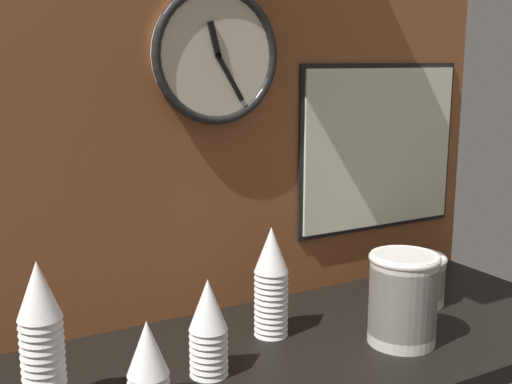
# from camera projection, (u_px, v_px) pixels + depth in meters

# --- Properties ---
(ground_plane) EXTENTS (1.60, 0.56, 0.04)m
(ground_plane) POSITION_uv_depth(u_px,v_px,m) (254.00, 364.00, 1.28)
(ground_plane) COLOR black
(wall_tiled_back) EXTENTS (1.60, 0.03, 1.05)m
(wall_tiled_back) POSITION_uv_depth(u_px,v_px,m) (195.00, 84.00, 1.40)
(wall_tiled_back) COLOR brown
(wall_tiled_back) RESTS_ON ground_plane
(cup_stack_center_left) EXTENTS (0.07, 0.07, 0.15)m
(cup_stack_center_left) POSITION_uv_depth(u_px,v_px,m) (148.00, 362.00, 1.09)
(cup_stack_center_left) COLOR white
(cup_stack_center_left) RESTS_ON ground_plane
(cup_stack_center_right) EXTENTS (0.07, 0.07, 0.24)m
(cup_stack_center_right) POSITION_uv_depth(u_px,v_px,m) (271.00, 282.00, 1.35)
(cup_stack_center_right) COLOR white
(cup_stack_center_right) RESTS_ON ground_plane
(cup_stack_left) EXTENTS (0.07, 0.07, 0.26)m
(cup_stack_left) POSITION_uv_depth(u_px,v_px,m) (42.00, 338.00, 1.05)
(cup_stack_left) COLOR white
(cup_stack_left) RESTS_ON ground_plane
(cup_stack_center) EXTENTS (0.07, 0.07, 0.19)m
(cup_stack_center) POSITION_uv_depth(u_px,v_px,m) (208.00, 327.00, 1.18)
(cup_stack_center) COLOR white
(cup_stack_center) RESTS_ON ground_plane
(bowl_stack_far_right) EXTENTS (0.15, 0.15, 0.12)m
(bowl_stack_far_right) POSITION_uv_depth(u_px,v_px,m) (415.00, 277.00, 1.54)
(bowl_stack_far_right) COLOR beige
(bowl_stack_far_right) RESTS_ON ground_plane
(bowl_stack_right) EXTENTS (0.15, 0.15, 0.19)m
(bowl_stack_right) POSITION_uv_depth(u_px,v_px,m) (403.00, 297.00, 1.32)
(bowl_stack_right) COLOR beige
(bowl_stack_right) RESTS_ON ground_plane
(wall_clock) EXTENTS (0.30, 0.03, 0.30)m
(wall_clock) POSITION_uv_depth(u_px,v_px,m) (216.00, 56.00, 1.38)
(wall_clock) COLOR beige
(menu_board) EXTENTS (0.50, 0.01, 0.43)m
(menu_board) POSITION_uv_depth(u_px,v_px,m) (380.00, 148.00, 1.66)
(menu_board) COLOR black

